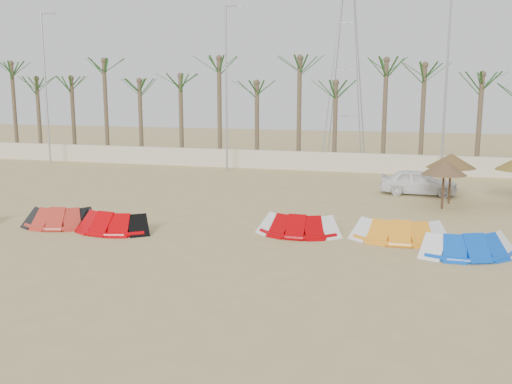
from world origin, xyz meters
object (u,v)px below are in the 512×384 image
(parasol_mid, at_px, (444,167))
(car, at_px, (418,182))
(parasol_left, at_px, (451,161))
(kite_blue, at_px, (469,242))
(kite_red_left, at_px, (64,216))
(kite_orange, at_px, (400,228))
(kite_red_mid, at_px, (114,220))
(kite_red_right, at_px, (300,223))

(parasol_mid, xyz_separation_m, car, (-1.09, 3.53, -1.30))
(parasol_left, bearing_deg, kite_blue, -88.68)
(kite_red_left, xyz_separation_m, parasol_mid, (15.23, 7.75, 1.57))
(car, bearing_deg, kite_orange, 176.41)
(parasol_left, xyz_separation_m, parasol_mid, (-0.37, -1.39, -0.16))
(kite_blue, relative_size, parasol_left, 1.48)
(kite_orange, bearing_deg, kite_red_mid, -171.67)
(kite_red_right, bearing_deg, kite_orange, 2.42)
(kite_red_left, relative_size, parasol_left, 1.31)
(kite_red_mid, distance_m, kite_blue, 13.45)
(parasol_left, relative_size, car, 0.63)
(parasol_mid, bearing_deg, kite_red_left, -153.04)
(kite_orange, xyz_separation_m, parasol_left, (2.12, 7.58, 1.72))
(kite_blue, bearing_deg, kite_red_right, 168.66)
(kite_red_mid, xyz_separation_m, parasol_left, (13.24, 9.21, 1.72))
(kite_red_left, bearing_deg, kite_red_mid, -1.99)
(kite_red_left, relative_size, kite_orange, 0.93)
(kite_red_left, relative_size, kite_red_right, 1.03)
(kite_red_mid, bearing_deg, kite_red_right, 11.35)
(kite_orange, height_order, kite_blue, same)
(kite_blue, xyz_separation_m, parasol_mid, (-0.58, 7.59, 1.56))
(parasol_left, bearing_deg, parasol_mid, -105.02)
(kite_red_right, bearing_deg, kite_red_left, -171.84)
(parasol_left, bearing_deg, kite_red_mid, -145.17)
(kite_red_right, relative_size, parasol_left, 1.27)
(parasol_left, height_order, car, parasol_left)
(kite_red_left, xyz_separation_m, parasol_left, (15.60, 9.13, 1.72))
(kite_red_right, height_order, car, car)
(kite_red_mid, distance_m, parasol_mid, 15.14)
(kite_orange, bearing_deg, parasol_mid, 74.21)
(kite_red_left, distance_m, car, 18.08)
(kite_orange, xyz_separation_m, kite_blue, (2.33, -1.39, -0.00))
(kite_red_mid, bearing_deg, kite_blue, 1.00)
(kite_red_left, height_order, kite_red_mid, same)
(kite_blue, bearing_deg, kite_orange, 149.16)
(kite_red_right, xyz_separation_m, parasol_left, (5.93, 7.75, 1.72))
(kite_orange, distance_m, car, 9.75)
(kite_blue, bearing_deg, car, 98.54)
(kite_blue, bearing_deg, parasol_left, 91.32)
(kite_red_right, distance_m, parasol_mid, 8.59)
(car, bearing_deg, parasol_mid, -162.52)
(parasol_left, height_order, parasol_mid, parasol_left)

